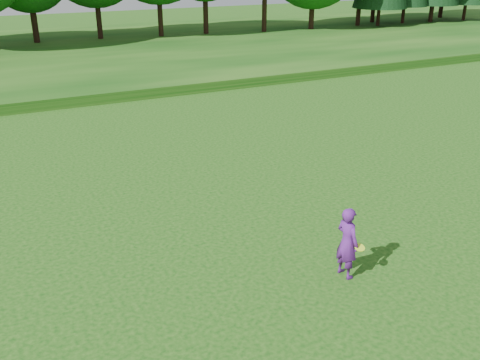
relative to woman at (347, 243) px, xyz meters
name	(u,v)px	position (x,y,z in m)	size (l,w,h in m)	color
ground	(183,310)	(-4.22, 0.46, -0.94)	(140.00, 140.00, 0.00)	#0D410C
berm	(23,58)	(-4.22, 34.46, -0.64)	(130.00, 30.00, 0.60)	#0D410C
walking_path	(52,105)	(-4.22, 20.46, -0.92)	(130.00, 1.60, 0.04)	gray
woman	(347,243)	(0.00, 0.00, 0.00)	(0.55, 0.79, 1.89)	#5B1C7F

